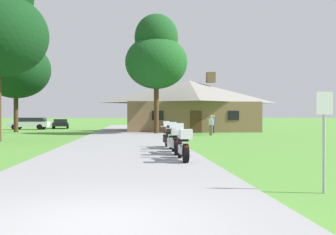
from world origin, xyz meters
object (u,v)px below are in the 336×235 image
Objects in this scene: motorcycle_silver_nearest_to_camera at (183,145)px; bystander_blue_shirt_near_lodge at (213,123)px; tree_by_lodge_front at (156,55)px; metal_signpost_roadside at (324,129)px; parked_white_suv_far_left at (30,123)px; motorcycle_white_second_in_row at (175,141)px; motorcycle_red_farthest_in_row at (170,137)px; parked_black_sedan_far_left at (61,123)px; tree_left_far at (16,61)px; bystander_white_shirt_beside_signpost at (211,124)px.

bystander_blue_shirt_near_lodge reaches higher than motorcycle_silver_nearest_to_camera.
motorcycle_silver_nearest_to_camera is at bearing -90.70° from tree_by_lodge_front.
parked_white_suv_far_left is at bearing 113.19° from metal_signpost_roadside.
motorcycle_white_second_in_row is at bearing 89.45° from motorcycle_silver_nearest_to_camera.
bystander_blue_shirt_near_lodge reaches higher than motorcycle_red_farthest_in_row.
parked_white_suv_far_left is 1.04× the size of parked_black_sedan_far_left.
motorcycle_white_second_in_row is (-0.02, 2.32, -0.01)m from motorcycle_silver_nearest_to_camera.
tree_left_far is (-13.35, 25.17, 6.37)m from motorcycle_silver_nearest_to_camera.
motorcycle_red_farthest_in_row is 0.18× the size of tree_left_far.
motorcycle_silver_nearest_to_camera is 35.44m from parked_white_suv_far_left.
motorcycle_red_farthest_in_row is at bearing -78.66° from parked_black_sedan_far_left.
motorcycle_red_farthest_in_row is 1.24× the size of bystander_blue_shirt_near_lodge.
motorcycle_silver_nearest_to_camera is 29.19m from tree_left_far.
bystander_blue_shirt_near_lodge is 22.57m from parked_white_suv_far_left.
metal_signpost_roadside is at bearing -68.57° from motorcycle_silver_nearest_to_camera.
tree_by_lodge_front is at bearing -129.54° from parked_white_suv_far_left.
parked_black_sedan_far_left is (-10.99, 35.43, 0.02)m from motorcycle_silver_nearest_to_camera.
metal_signpost_roadside reaches higher than bystander_white_shirt_beside_signpost.
tree_by_lodge_front is 14.40m from tree_left_far.
motorcycle_red_farthest_in_row is 1.24× the size of bystander_white_shirt_beside_signpost.
bystander_blue_shirt_near_lodge is at bearing 82.85° from metal_signpost_roadside.
parked_black_sedan_far_left is (-10.99, 30.43, 0.03)m from motorcycle_red_farthest_in_row.
tree_by_lodge_front is (0.27, 18.11, 6.43)m from motorcycle_white_second_in_row.
motorcycle_white_second_in_row is at bearing -93.65° from motorcycle_red_farthest_in_row.
parked_white_suv_far_left is at bearing -144.97° from parked_black_sedan_far_left.
parked_white_suv_far_left reaches higher than motorcycle_red_farthest_in_row.
parked_white_suv_far_left reaches higher than motorcycle_white_second_in_row.
tree_by_lodge_front is (0.25, 20.43, 6.42)m from motorcycle_silver_nearest_to_camera.
motorcycle_red_farthest_in_row is at bearing -152.24° from parked_white_suv_far_left.
tree_left_far is (-19.00, 3.68, 6.04)m from bystander_blue_shirt_near_lodge.
parked_black_sedan_far_left is at bearing -164.86° from bystander_white_shirt_beside_signpost.
parked_white_suv_far_left is (-19.68, 11.06, -0.17)m from bystander_blue_shirt_near_lodge.
bystander_blue_shirt_near_lodge reaches higher than parked_black_sedan_far_left.
motorcycle_silver_nearest_to_camera is at bearing -40.77° from bystander_white_shirt_beside_signpost.
parked_white_suv_far_left is (-14.28, 12.12, -6.26)m from tree_by_lodge_front.
tree_left_far is at bearing -101.99° from bystander_blue_shirt_near_lodge.
tree_by_lodge_front is at bearing 94.46° from metal_signpost_roadside.
bystander_white_shirt_beside_signpost reaches higher than motorcycle_silver_nearest_to_camera.
metal_signpost_roadside is at bearing -80.56° from parked_black_sedan_far_left.
bystander_blue_shirt_near_lodge is 0.15× the size of tree_left_far.
bystander_blue_shirt_near_lodge is 0.38× the size of parked_black_sedan_far_left.
bystander_blue_shirt_near_lodge is at bearing -48.46° from parked_black_sedan_far_left.
tree_by_lodge_front is 19.75m from parked_white_suv_far_left.
bystander_white_shirt_beside_signpost is 0.16× the size of tree_by_lodge_front.
motorcycle_silver_nearest_to_camera is at bearing -93.28° from motorcycle_red_farthest_in_row.
motorcycle_silver_nearest_to_camera is 5.00m from motorcycle_red_farthest_in_row.
motorcycle_white_second_in_row is at bearing -154.35° from parked_white_suv_far_left.
motorcycle_white_second_in_row is 33.32m from parked_white_suv_far_left.
motorcycle_white_second_in_row is at bearing -59.75° from tree_left_far.
parked_white_suv_far_left is 4.19m from parked_black_sedan_far_left.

